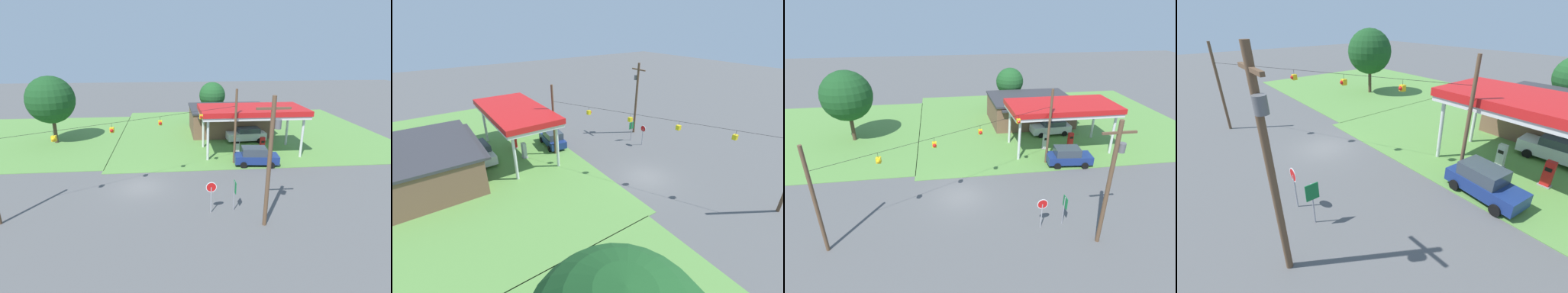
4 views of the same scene
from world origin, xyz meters
TOP-DOWN VIEW (x-y plane):
  - ground_plane at (0.00, 0.00)m, footprint 160.00×160.00m
  - grass_verge_station_corner at (13.93, 17.15)m, footprint 36.00×28.00m
  - grass_verge_opposite_corner at (-16.00, 16.00)m, footprint 24.00×24.00m
  - gas_station_canopy at (11.93, 8.28)m, footprint 11.82×5.79m
  - gas_station_store at (11.12, 17.13)m, footprint 11.00×8.52m
  - fuel_pump_near at (10.43, 8.28)m, footprint 0.71×0.56m
  - fuel_pump_far at (13.44, 8.28)m, footprint 0.71×0.56m
  - car_at_pumps_front at (11.49, 4.26)m, footprint 4.68×2.45m
  - car_at_pumps_rear at (12.57, 12.30)m, footprint 5.03×2.28m
  - stop_sign_roadside at (5.59, -4.80)m, footprint 0.80×0.08m
  - route_sign at (7.38, -4.62)m, footprint 0.10×0.70m
  - utility_pole_main at (9.15, -6.74)m, footprint 2.20×0.44m
  - signal_span_gantry at (0.00, -0.01)m, footprint 19.05×10.24m
  - tree_behind_station at (9.55, 23.00)m, footprint 4.10×4.10m
  - tree_west_verge at (-11.80, 13.94)m, footprint 5.82×5.82m

SIDE VIEW (x-z plane):
  - ground_plane at x=0.00m, z-range 0.00..0.00m
  - grass_verge_station_corner at x=13.93m, z-range 0.00..0.04m
  - grass_verge_opposite_corner at x=-16.00m, z-range 0.00..0.04m
  - fuel_pump_near at x=10.43m, z-range -0.04..1.73m
  - fuel_pump_far at x=13.44m, z-range -0.04..1.73m
  - car_at_pumps_rear at x=12.57m, z-range 0.04..1.89m
  - car_at_pumps_front at x=11.49m, z-range 0.01..1.94m
  - route_sign at x=7.38m, z-range 0.51..2.91m
  - stop_sign_roadside at x=5.59m, z-range 0.56..3.06m
  - gas_station_store at x=11.12m, z-range 0.01..3.63m
  - signal_span_gantry at x=0.00m, z-range 0.38..8.24m
  - tree_behind_station at x=9.55m, z-range 1.15..7.61m
  - gas_station_canopy at x=11.93m, z-range 2.16..7.49m
  - utility_pole_main at x=9.15m, z-range 0.55..9.61m
  - tree_west_verge at x=-11.80m, z-range 1.31..9.78m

